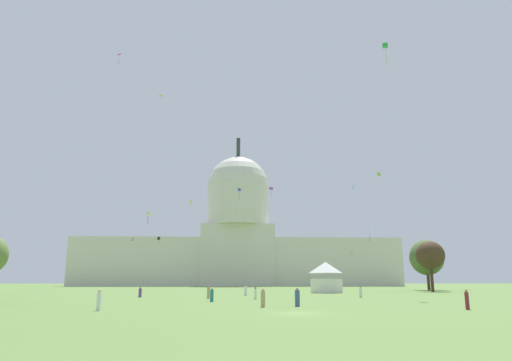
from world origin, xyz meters
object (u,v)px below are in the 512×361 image
(person_tan_front_center, at_px, (209,293))
(kite_cyan_mid, at_px, (143,204))
(kite_white_mid, at_px, (149,214))
(kite_orange_low, at_px, (246,261))
(person_tan_edge_west, at_px, (263,299))
(kite_magenta_high, at_px, (121,56))
(person_denim_mid_left, at_px, (297,298))
(person_maroon_near_tree_west, at_px, (467,300))
(kite_pink_low, at_px, (132,239))
(person_white_lawn_far_left, at_px, (255,293))
(kite_blue_high, at_px, (239,190))
(kite_violet_mid, at_px, (271,189))
(tree_east_far, at_px, (430,255))
(person_white_aisle_center, at_px, (361,292))
(kite_cyan_mid_b, at_px, (353,187))
(person_teal_near_tree_east, at_px, (212,295))
(event_tent, at_px, (326,277))
(kite_black_mid, at_px, (159,238))
(person_white_near_tent, at_px, (99,301))
(kite_red_low, at_px, (351,254))
(kite_lime_mid, at_px, (379,174))
(tree_east_near, at_px, (427,257))
(person_purple_back_center, at_px, (140,293))
(kite_green_high, at_px, (385,46))
(kite_gold_high, at_px, (162,96))
(capitol_building, at_px, (238,239))
(kite_turquoise_low, at_px, (371,232))
(kite_yellow_low, at_px, (191,202))

(person_tan_front_center, bearing_deg, kite_cyan_mid, -7.91)
(kite_white_mid, distance_m, kite_orange_low, 32.77)
(person_tan_edge_west, distance_m, kite_magenta_high, 94.02)
(person_tan_front_center, relative_size, person_denim_mid_left, 0.97)
(person_denim_mid_left, height_order, kite_orange_low, kite_orange_low)
(person_maroon_near_tree_west, relative_size, kite_pink_low, 1.57)
(person_denim_mid_left, height_order, kite_pink_low, kite_pink_low)
(kite_pink_low, bearing_deg, kite_magenta_high, 147.02)
(person_white_lawn_far_left, distance_m, kite_cyan_mid, 75.97)
(kite_blue_high, height_order, kite_orange_low, kite_blue_high)
(person_white_lawn_far_left, relative_size, kite_violet_mid, 0.58)
(tree_east_far, xyz_separation_m, person_white_aisle_center, (-26.56, -36.98, -7.35))
(person_denim_mid_left, bearing_deg, kite_cyan_mid_b, -10.67)
(person_teal_near_tree_east, height_order, kite_pink_low, kite_pink_low)
(event_tent, height_order, kite_black_mid, kite_black_mid)
(kite_magenta_high, bearing_deg, event_tent, -148.24)
(event_tent, xyz_separation_m, kite_violet_mid, (-7.78, 40.34, 26.18))
(person_white_near_tent, distance_m, person_tan_edge_west, 14.64)
(kite_white_mid, bearing_deg, kite_red_low, -12.15)
(person_tan_front_center, bearing_deg, kite_pink_low, -7.51)
(kite_lime_mid, xyz_separation_m, kite_magenta_high, (-71.05, -17.57, 26.24))
(tree_east_near, bearing_deg, kite_cyan_mid, 172.23)
(person_purple_back_center, xyz_separation_m, person_white_near_tent, (2.74, -32.15, 0.13))
(person_white_lawn_far_left, distance_m, kite_violet_mid, 79.25)
(event_tent, xyz_separation_m, kite_lime_mid, (22.79, 32.43, 29.30))
(kite_orange_low, xyz_separation_m, kite_green_high, (22.54, -64.18, 34.83))
(person_teal_near_tree_east, distance_m, kite_cyan_mid_b, 46.72)
(kite_green_high, bearing_deg, person_teal_near_tree_east, 42.82)
(person_tan_front_center, relative_size, kite_black_mid, 0.73)
(person_white_near_tent, bearing_deg, kite_cyan_mid, -55.40)
(kite_gold_high, bearing_deg, person_white_near_tent, -109.56)
(capitol_building, xyz_separation_m, kite_black_mid, (-31.65, -28.48, -2.34))
(kite_orange_low, relative_size, kite_cyan_mid_b, 1.70)
(tree_east_near, relative_size, person_tan_front_center, 7.39)
(person_tan_front_center, distance_m, kite_green_high, 52.14)
(kite_pink_low, bearing_deg, capitol_building, -59.79)
(kite_blue_high, distance_m, kite_orange_low, 43.05)
(kite_black_mid, height_order, kite_turquoise_low, kite_black_mid)
(kite_red_low, xyz_separation_m, kite_yellow_low, (-53.32, -84.85, 5.12))
(person_purple_back_center, distance_m, kite_white_mid, 53.70)
(person_white_lawn_far_left, height_order, kite_gold_high, kite_gold_high)
(kite_cyan_mid_b, bearing_deg, kite_magenta_high, 134.41)
(kite_magenta_high, bearing_deg, kite_gold_high, -55.15)
(kite_pink_low, xyz_separation_m, kite_lime_mid, (72.39, -15.08, 17.73))
(kite_yellow_low, relative_size, kite_gold_high, 0.49)
(tree_east_near, xyz_separation_m, person_tan_edge_west, (-47.50, -75.35, -7.55))
(kite_red_low, bearing_deg, person_white_aisle_center, 84.60)
(person_maroon_near_tree_west, xyz_separation_m, kite_cyan_mid, (-45.16, 90.33, 22.67))
(person_white_aisle_center, bearing_deg, kite_cyan_mid, -44.53)
(person_maroon_near_tree_west, xyz_separation_m, kite_cyan_mid_b, (3.68, 49.55, 19.79))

